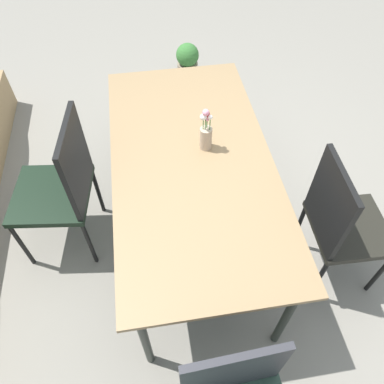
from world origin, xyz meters
TOP-DOWN VIEW (x-y plane):
  - ground_plane at (0.00, 0.00)m, footprint 12.00×12.00m
  - dining_table at (0.08, 0.08)m, footprint 1.82×0.92m
  - chair_far_side at (0.18, 0.87)m, footprint 0.53×0.53m
  - chair_near_left at (-0.33, -0.72)m, footprint 0.45×0.45m
  - flower_vase at (0.16, -0.02)m, footprint 0.07×0.07m
  - potted_plant at (1.88, -0.16)m, footprint 0.22×0.22m

SIDE VIEW (x-z plane):
  - ground_plane at x=0.00m, z-range 0.00..0.00m
  - potted_plant at x=1.88m, z-range 0.01..0.45m
  - chair_near_left at x=-0.33m, z-range 0.06..1.05m
  - chair_far_side at x=0.18m, z-range 0.06..1.09m
  - dining_table at x=0.08m, z-range 0.34..1.12m
  - flower_vase at x=0.16m, z-range 0.74..1.02m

